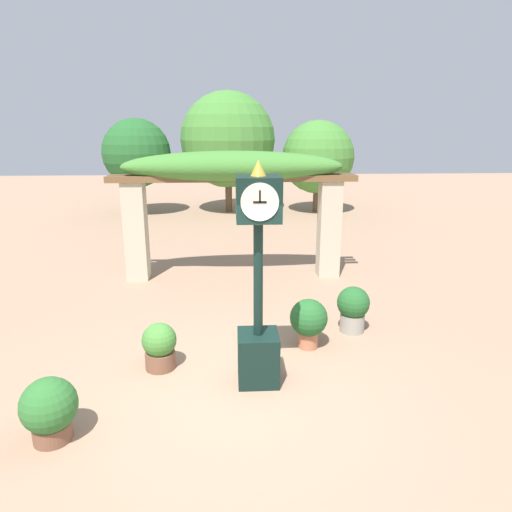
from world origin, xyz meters
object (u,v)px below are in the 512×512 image
Objects in this scene: potted_plant_far_left at (309,320)px; potted_plant_far_right at (353,307)px; pedestal_clock at (258,286)px; potted_plant_near_right at (160,346)px; potted_plant_near_left at (49,409)px.

potted_plant_far_left is 1.00× the size of potted_plant_far_right.
pedestal_clock reaches higher than potted_plant_near_right.
pedestal_clock is 3.76× the size of potted_plant_far_left.
pedestal_clock is at bearing 25.16° from potted_plant_near_left.
potted_plant_near_left is 1.08× the size of potted_plant_near_right.
potted_plant_far_right reaches higher than potted_plant_near_left.
potted_plant_far_left is at bearing 48.40° from pedestal_clock.
potted_plant_near_left is 0.94× the size of potted_plant_far_right.
potted_plant_far_left reaches higher than potted_plant_near_left.
potted_plant_near_left is at bearing -122.34° from potted_plant_near_right.
pedestal_clock is 2.81m from potted_plant_near_left.
potted_plant_near_right is at bearing -160.74° from potted_plant_far_right.
potted_plant_near_left is 3.85m from potted_plant_far_left.
potted_plant_far_right is (0.86, 0.55, -0.03)m from potted_plant_far_left.
potted_plant_near_right is 2.33m from potted_plant_far_left.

